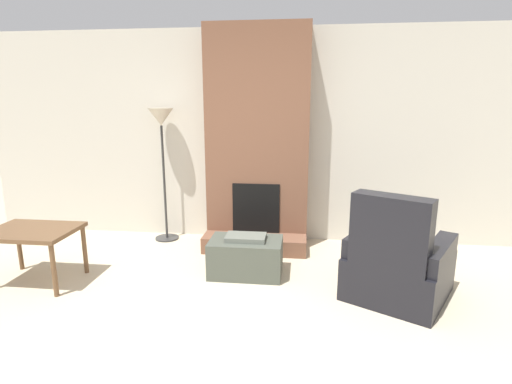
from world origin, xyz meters
TOP-DOWN VIEW (x-y plane):
  - ground_plane at (0.00, 0.00)m, footprint 24.00×24.00m
  - wall_back at (0.00, 2.71)m, footprint 7.20×0.06m
  - fireplace at (0.00, 2.48)m, footprint 1.22×0.69m
  - ottoman at (-0.01, 1.52)m, footprint 0.73×0.46m
  - armchair at (1.40, 1.19)m, footprint 1.12×1.15m
  - side_table at (-2.03, 1.10)m, footprint 0.81×0.60m
  - floor_lamp_left at (-1.18, 2.47)m, footprint 0.31×0.31m

SIDE VIEW (x-z plane):
  - ground_plane at x=0.00m, z-range 0.00..0.00m
  - ottoman at x=-0.01m, z-range -0.02..0.40m
  - armchair at x=1.40m, z-range -0.21..0.79m
  - side_table at x=-2.03m, z-range 0.21..0.75m
  - fireplace at x=0.00m, z-range -0.08..2.52m
  - wall_back at x=0.00m, z-range 0.00..2.60m
  - floor_lamp_left at x=-1.18m, z-range 0.57..2.23m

